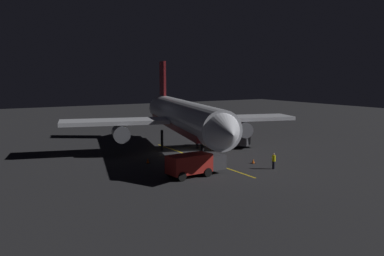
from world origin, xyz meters
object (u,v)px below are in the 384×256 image
(airliner, at_px, (183,117))
(traffic_cone_under_wing, at_px, (148,161))
(traffic_cone_near_left, at_px, (253,161))
(ground_crew_worker, at_px, (274,161))
(traffic_cone_near_right, at_px, (185,163))
(catering_truck, at_px, (225,138))
(baggage_truck, at_px, (194,164))

(airliner, height_order, traffic_cone_under_wing, airliner)
(traffic_cone_under_wing, bearing_deg, traffic_cone_near_left, 148.15)
(ground_crew_worker, height_order, traffic_cone_near_left, ground_crew_worker)
(traffic_cone_near_right, bearing_deg, airliner, -118.44)
(traffic_cone_near_left, relative_size, traffic_cone_near_right, 1.00)
(airliner, distance_m, traffic_cone_near_right, 9.24)
(catering_truck, distance_m, traffic_cone_near_left, 11.38)
(ground_crew_worker, bearing_deg, traffic_cone_near_right, -42.63)
(traffic_cone_near_right, bearing_deg, traffic_cone_under_wing, -44.61)
(catering_truck, height_order, traffic_cone_near_left, catering_truck)
(traffic_cone_near_left, height_order, traffic_cone_under_wing, same)
(catering_truck, bearing_deg, ground_crew_worker, 75.37)
(ground_crew_worker, height_order, traffic_cone_near_right, ground_crew_worker)
(traffic_cone_near_right, bearing_deg, baggage_truck, 70.41)
(traffic_cone_near_left, bearing_deg, baggage_truck, 10.37)
(baggage_truck, distance_m, traffic_cone_near_right, 5.36)
(catering_truck, xyz_separation_m, ground_crew_worker, (3.68, 14.08, -0.36))
(baggage_truck, height_order, traffic_cone_near_right, baggage_truck)
(baggage_truck, distance_m, traffic_cone_near_left, 9.18)
(traffic_cone_near_right, height_order, traffic_cone_under_wing, same)
(baggage_truck, xyz_separation_m, ground_crew_worker, (-9.05, 1.73, -0.31))
(airliner, xyz_separation_m, baggage_truck, (5.64, 12.12, -3.44))
(traffic_cone_under_wing, bearing_deg, catering_truck, -163.23)
(traffic_cone_near_left, bearing_deg, traffic_cone_under_wing, -31.85)
(ground_crew_worker, distance_m, traffic_cone_under_wing, 14.35)
(catering_truck, height_order, traffic_cone_under_wing, catering_truck)
(baggage_truck, xyz_separation_m, traffic_cone_near_right, (-1.77, -4.97, -0.95))
(airliner, bearing_deg, traffic_cone_near_right, 61.56)
(baggage_truck, relative_size, traffic_cone_near_left, 11.64)
(catering_truck, relative_size, ground_crew_worker, 3.59)
(baggage_truck, distance_m, traffic_cone_under_wing, 8.26)
(airliner, xyz_separation_m, traffic_cone_under_wing, (7.04, 4.03, -4.39))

